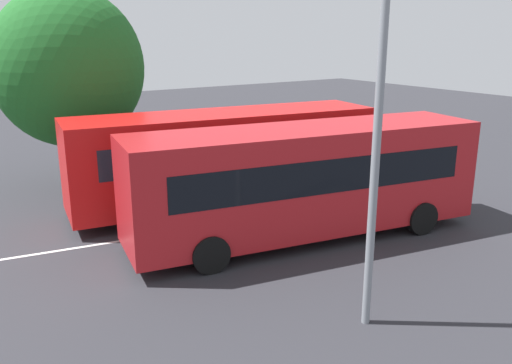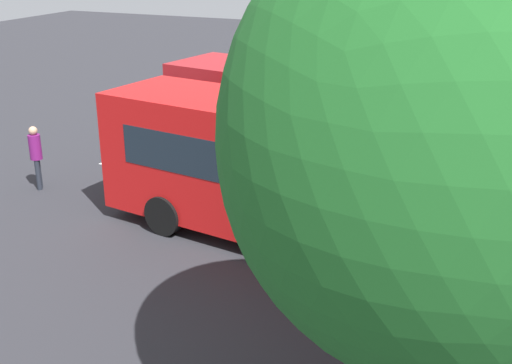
{
  "view_description": "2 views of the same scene",
  "coord_description": "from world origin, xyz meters",
  "views": [
    {
      "loc": [
        -8.68,
        -12.8,
        5.58
      ],
      "look_at": [
        -0.14,
        0.08,
        1.18
      ],
      "focal_mm": 37.58,
      "sensor_mm": 36.0,
      "label": 1
    },
    {
      "loc": [
        -4.18,
        13.76,
        6.38
      ],
      "look_at": [
        1.2,
        1.24,
        1.16
      ],
      "focal_mm": 44.96,
      "sensor_mm": 36.0,
      "label": 2
    }
  ],
  "objects": [
    {
      "name": "lane_stripe_outer_left",
      "position": [
        0.0,
        0.0,
        0.0
      ],
      "size": [
        14.71,
        2.41,
        0.01
      ],
      "primitive_type": "cube",
      "rotation": [
        0.0,
        0.0,
        -0.15
      ],
      "color": "silver",
      "rests_on": "ground"
    },
    {
      "name": "bus_far_left",
      "position": [
        0.21,
        -1.89,
        1.7
      ],
      "size": [
        10.12,
        3.99,
        3.09
      ],
      "rotation": [
        0.0,
        0.0,
        -0.17
      ],
      "color": "#AD191E",
      "rests_on": "ground"
    },
    {
      "name": "depot_tree",
      "position": [
        -3.57,
        6.85,
        4.3
      ],
      "size": [
        5.31,
        4.78,
        7.1
      ],
      "color": "#4C3823",
      "rests_on": "ground"
    },
    {
      "name": "pedestrian",
      "position": [
        7.59,
        1.2,
        1.03
      ],
      "size": [
        0.44,
        0.44,
        1.75
      ],
      "rotation": [
        0.0,
        0.0,
        3.74
      ],
      "color": "#232833",
      "rests_on": "ground"
    },
    {
      "name": "ground_plane",
      "position": [
        0.0,
        0.0,
        0.0
      ],
      "size": [
        71.59,
        71.59,
        0.0
      ],
      "primitive_type": "plane",
      "color": "#2B2B30"
    },
    {
      "name": "street_lamp",
      "position": [
        -1.59,
        -5.88,
        4.77
      ],
      "size": [
        0.86,
        2.62,
        8.3
      ],
      "rotation": [
        0.0,
        0.0,
        1.31
      ],
      "color": "gray",
      "rests_on": "ground"
    },
    {
      "name": "bus_center_left",
      "position": [
        -0.24,
        1.7,
        1.7
      ],
      "size": [
        10.1,
        3.79,
        3.09
      ],
      "rotation": [
        0.0,
        0.0,
        -0.15
      ],
      "color": "red",
      "rests_on": "ground"
    }
  ]
}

